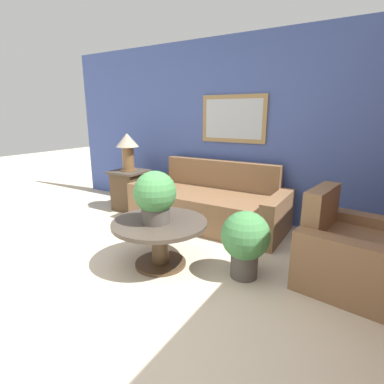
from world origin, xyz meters
TOP-DOWN VIEW (x-y plane):
  - ground_plane at (0.00, 0.00)m, footprint 20.00×20.00m
  - wall_back at (-0.00, 2.70)m, footprint 6.64×0.09m
  - couch_main at (-0.27, 2.14)m, footprint 2.15×0.95m
  - armchair at (1.63, 1.45)m, footprint 1.07×1.11m
  - coffee_table at (-0.13, 0.80)m, footprint 0.97×0.97m
  - side_table at (-1.70, 2.06)m, footprint 0.53×0.53m
  - table_lamp at (-1.70, 2.06)m, footprint 0.36×0.36m
  - potted_plant_on_table at (-0.14, 0.75)m, footprint 0.42×0.42m
  - potted_plant_floor at (0.71, 1.03)m, footprint 0.47×0.47m

SIDE VIEW (x-z plane):
  - ground_plane at x=0.00m, z-range 0.00..0.00m
  - armchair at x=1.63m, z-range -0.15..0.72m
  - couch_main at x=-0.27m, z-range -0.15..0.72m
  - side_table at x=-1.70m, z-range 0.01..0.65m
  - coffee_table at x=-0.13m, z-range 0.11..0.59m
  - potted_plant_floor at x=0.71m, z-range 0.05..0.71m
  - potted_plant_on_table at x=-0.14m, z-range 0.50..1.02m
  - table_lamp at x=-1.70m, z-range 0.74..1.33m
  - wall_back at x=0.00m, z-range 0.00..2.60m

